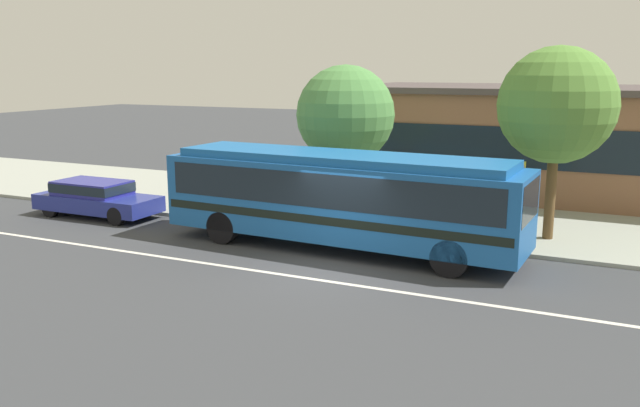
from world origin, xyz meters
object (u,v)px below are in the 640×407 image
Objects in this scene: pedestrian_walking_along_curb at (274,189)px; street_tree_mid_block at (557,106)px; sedan_behind_bus at (96,197)px; pedestrian_waiting_near_sign at (324,188)px; transit_bus at (341,194)px; bus_stop_sign at (521,194)px; street_tree_near_stop at (345,115)px.

pedestrian_walking_along_curb is 0.29× the size of street_tree_mid_block.
sedan_behind_bus is 0.79× the size of street_tree_mid_block.
pedestrian_walking_along_curb is at bearing -161.45° from pedestrian_waiting_near_sign.
transit_bus is 6.21× the size of pedestrian_waiting_near_sign.
pedestrian_walking_along_curb is at bearing 21.14° from sedan_behind_bus.
street_tree_mid_block is at bearing 31.81° from transit_bus.
bus_stop_sign is 2.99m from street_tree_mid_block.
pedestrian_waiting_near_sign is 7.01m from bus_stop_sign.
sedan_behind_bus is 9.45m from street_tree_near_stop.
pedestrian_waiting_near_sign is at bearing 121.87° from transit_bus.
street_tree_near_stop is at bearing 36.12° from pedestrian_walking_along_curb.
transit_bus reaches higher than pedestrian_waiting_near_sign.
street_tree_near_stop reaches higher than sedan_behind_bus.
bus_stop_sign is at bearing -19.94° from street_tree_near_stop.
bus_stop_sign is at bearing 5.90° from sedan_behind_bus.
street_tree_mid_block is (0.64, 1.62, 2.44)m from bus_stop_sign.
street_tree_near_stop is (-6.46, 2.34, 1.90)m from bus_stop_sign.
street_tree_mid_block is (15.22, 3.12, 3.46)m from sedan_behind_bus.
pedestrian_walking_along_curb is 3.62m from street_tree_near_stop.
pedestrian_walking_along_curb is at bearing 174.41° from bus_stop_sign.
bus_stop_sign is at bearing -111.47° from street_tree_mid_block.
street_tree_near_stop reaches higher than transit_bus.
street_tree_near_stop reaches higher than bus_stop_sign.
street_tree_near_stop is at bearing 174.14° from street_tree_mid_block.
pedestrian_walking_along_curb is (-3.67, 2.63, -0.57)m from transit_bus.
pedestrian_waiting_near_sign is 0.69× the size of bus_stop_sign.
pedestrian_waiting_near_sign is 0.33× the size of street_tree_near_stop.
pedestrian_waiting_near_sign reaches higher than sedan_behind_bus.
street_tree_mid_block reaches higher than bus_stop_sign.
pedestrian_walking_along_curb is at bearing -175.13° from street_tree_mid_block.
sedan_behind_bus is 2.79× the size of pedestrian_walking_along_curb.
sedan_behind_bus is at bearing -168.41° from street_tree_mid_block.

